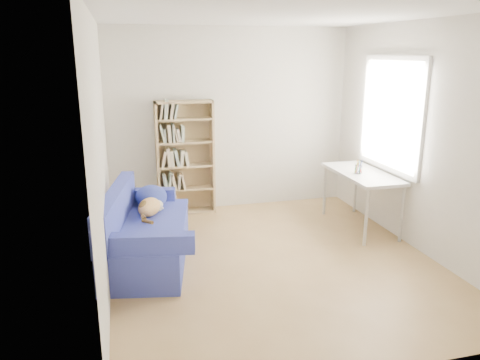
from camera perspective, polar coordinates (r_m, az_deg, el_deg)
The scene contains 6 objects.
ground at distance 5.31m, azimuth 3.97°, elevation -9.73°, with size 4.00×4.00×0.00m, color #9B7646.
room_shell at distance 4.92m, azimuth 5.30°, elevation 8.11°, with size 3.54×4.04×2.62m.
sofa at distance 5.31m, azimuth -11.53°, elevation -6.22°, with size 1.11×1.83×0.83m.
bookshelf at distance 6.65m, azimuth -6.67°, elevation 2.16°, with size 0.80×0.25×1.61m.
desk at distance 6.25m, azimuth 14.65°, elevation 0.30°, with size 0.58×1.26×0.75m.
pen_cup at distance 6.15m, azimuth 14.24°, elevation 1.39°, with size 0.09×0.09×0.18m.
Camera 1 is at (-1.56, -4.55, 2.25)m, focal length 35.00 mm.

